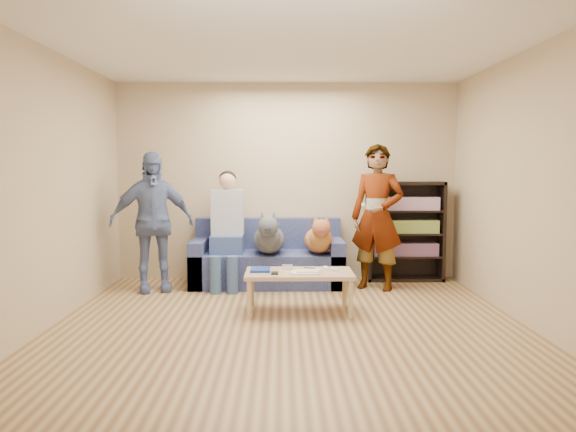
{
  "coord_description": "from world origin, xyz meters",
  "views": [
    {
      "loc": [
        -0.07,
        -4.99,
        1.49
      ],
      "look_at": [
        0.0,
        1.2,
        0.95
      ],
      "focal_mm": 35.0,
      "sensor_mm": 36.0,
      "label": 1
    }
  ],
  "objects_px": {
    "dog_gray": "(269,238)",
    "notebook_blue": "(260,270)",
    "dog_tan": "(319,239)",
    "coffee_table": "(299,276)",
    "bookshelf": "(405,229)",
    "person_standing_left": "(152,222)",
    "camera_silver": "(287,267)",
    "person_seated": "(227,225)",
    "sofa": "(268,262)",
    "person_standing_right": "(377,217)"
  },
  "relations": [
    {
      "from": "dog_gray",
      "to": "notebook_blue",
      "type": "bearing_deg",
      "value": -93.31
    },
    {
      "from": "dog_gray",
      "to": "dog_tan",
      "type": "distance_m",
      "value": 0.62
    },
    {
      "from": "coffee_table",
      "to": "bookshelf",
      "type": "bearing_deg",
      "value": 48.53
    },
    {
      "from": "dog_gray",
      "to": "bookshelf",
      "type": "height_order",
      "value": "bookshelf"
    },
    {
      "from": "person_standing_left",
      "to": "bookshelf",
      "type": "xyz_separation_m",
      "value": [
        3.17,
        0.62,
        -0.16
      ]
    },
    {
      "from": "camera_silver",
      "to": "person_seated",
      "type": "relative_size",
      "value": 0.07
    },
    {
      "from": "person_standing_left",
      "to": "coffee_table",
      "type": "xyz_separation_m",
      "value": [
        1.73,
        -1.01,
        -0.46
      ]
    },
    {
      "from": "sofa",
      "to": "dog_gray",
      "type": "bearing_deg",
      "value": -84.98
    },
    {
      "from": "person_standing_right",
      "to": "dog_gray",
      "type": "xyz_separation_m",
      "value": [
        -1.32,
        0.06,
        -0.26
      ]
    },
    {
      "from": "dog_tan",
      "to": "person_seated",
      "type": "bearing_deg",
      "value": 175.14
    },
    {
      "from": "notebook_blue",
      "to": "dog_tan",
      "type": "height_order",
      "value": "dog_tan"
    },
    {
      "from": "notebook_blue",
      "to": "sofa",
      "type": "relative_size",
      "value": 0.14
    },
    {
      "from": "person_standing_left",
      "to": "dog_gray",
      "type": "xyz_separation_m",
      "value": [
        1.4,
        0.14,
        -0.21
      ]
    },
    {
      "from": "coffee_table",
      "to": "bookshelf",
      "type": "relative_size",
      "value": 0.85
    },
    {
      "from": "person_standing_left",
      "to": "dog_tan",
      "type": "xyz_separation_m",
      "value": [
        2.02,
        0.17,
        -0.23
      ]
    },
    {
      "from": "person_seated",
      "to": "sofa",
      "type": "bearing_deg",
      "value": 14.14
    },
    {
      "from": "person_seated",
      "to": "dog_gray",
      "type": "xyz_separation_m",
      "value": [
        0.53,
        -0.13,
        -0.15
      ]
    },
    {
      "from": "coffee_table",
      "to": "person_standing_left",
      "type": "bearing_deg",
      "value": 149.87
    },
    {
      "from": "person_standing_right",
      "to": "coffee_table",
      "type": "relative_size",
      "value": 1.61
    },
    {
      "from": "person_standing_right",
      "to": "bookshelf",
      "type": "distance_m",
      "value": 0.74
    },
    {
      "from": "sofa",
      "to": "dog_tan",
      "type": "bearing_deg",
      "value": -19.21
    },
    {
      "from": "camera_silver",
      "to": "bookshelf",
      "type": "xyz_separation_m",
      "value": [
        1.56,
        1.51,
        0.23
      ]
    },
    {
      "from": "dog_tan",
      "to": "person_standing_left",
      "type": "bearing_deg",
      "value": -175.29
    },
    {
      "from": "person_standing_right",
      "to": "dog_tan",
      "type": "relative_size",
      "value": 1.55
    },
    {
      "from": "dog_tan",
      "to": "coffee_table",
      "type": "height_order",
      "value": "dog_tan"
    },
    {
      "from": "person_standing_right",
      "to": "bookshelf",
      "type": "relative_size",
      "value": 1.36
    },
    {
      "from": "person_standing_left",
      "to": "bookshelf",
      "type": "height_order",
      "value": "person_standing_left"
    },
    {
      "from": "person_standing_left",
      "to": "coffee_table",
      "type": "distance_m",
      "value": 2.06
    },
    {
      "from": "coffee_table",
      "to": "camera_silver",
      "type": "bearing_deg",
      "value": 135.0
    },
    {
      "from": "dog_gray",
      "to": "bookshelf",
      "type": "distance_m",
      "value": 1.84
    },
    {
      "from": "person_standing_left",
      "to": "dog_tan",
      "type": "relative_size",
      "value": 1.47
    },
    {
      "from": "person_standing_right",
      "to": "person_standing_left",
      "type": "bearing_deg",
      "value": -151.97
    },
    {
      "from": "person_standing_left",
      "to": "dog_tan",
      "type": "height_order",
      "value": "person_standing_left"
    },
    {
      "from": "coffee_table",
      "to": "bookshelf",
      "type": "distance_m",
      "value": 2.2
    },
    {
      "from": "notebook_blue",
      "to": "dog_tan",
      "type": "bearing_deg",
      "value": 58.65
    },
    {
      "from": "notebook_blue",
      "to": "person_seated",
      "type": "bearing_deg",
      "value": 110.74
    },
    {
      "from": "sofa",
      "to": "dog_tan",
      "type": "xyz_separation_m",
      "value": [
        0.64,
        -0.22,
        0.33
      ]
    },
    {
      "from": "coffee_table",
      "to": "notebook_blue",
      "type": "bearing_deg",
      "value": 172.87
    },
    {
      "from": "camera_silver",
      "to": "dog_tan",
      "type": "xyz_separation_m",
      "value": [
        0.4,
        1.05,
        0.17
      ]
    },
    {
      "from": "sofa",
      "to": "bookshelf",
      "type": "relative_size",
      "value": 1.46
    },
    {
      "from": "camera_silver",
      "to": "dog_gray",
      "type": "relative_size",
      "value": 0.09
    },
    {
      "from": "dog_gray",
      "to": "person_standing_left",
      "type": "bearing_deg",
      "value": -174.42
    },
    {
      "from": "person_seated",
      "to": "person_standing_left",
      "type": "bearing_deg",
      "value": -163.17
    },
    {
      "from": "person_seated",
      "to": "bookshelf",
      "type": "xyz_separation_m",
      "value": [
        2.3,
        0.36,
        -0.09
      ]
    },
    {
      "from": "person_standing_right",
      "to": "person_seated",
      "type": "distance_m",
      "value": 1.86
    },
    {
      "from": "notebook_blue",
      "to": "coffee_table",
      "type": "distance_m",
      "value": 0.41
    },
    {
      "from": "person_standing_right",
      "to": "camera_silver",
      "type": "distance_m",
      "value": 1.53
    },
    {
      "from": "person_standing_right",
      "to": "person_seated",
      "type": "height_order",
      "value": "person_standing_right"
    },
    {
      "from": "person_standing_left",
      "to": "camera_silver",
      "type": "relative_size",
      "value": 15.23
    },
    {
      "from": "person_standing_left",
      "to": "dog_gray",
      "type": "height_order",
      "value": "person_standing_left"
    }
  ]
}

